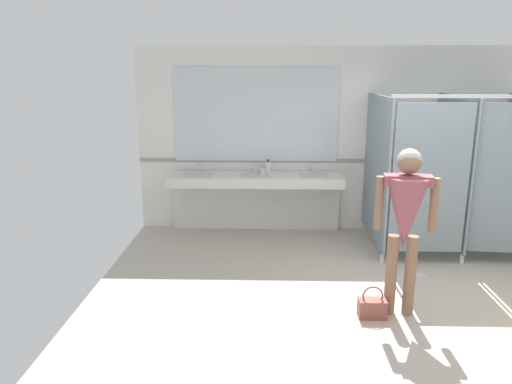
% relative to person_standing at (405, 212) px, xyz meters
% --- Properties ---
extents(ground_plane, '(7.18, 5.54, 0.10)m').
position_rel_person_standing_xyz_m(ground_plane, '(0.35, 0.19, -1.10)').
color(ground_plane, '#B2A899').
extents(wall_back, '(7.18, 0.12, 2.70)m').
position_rel_person_standing_xyz_m(wall_back, '(0.35, 2.72, 0.30)').
color(wall_back, silver).
rests_on(wall_back, ground_plane).
extents(wall_back_tile_band, '(7.18, 0.01, 0.06)m').
position_rel_person_standing_xyz_m(wall_back_tile_band, '(0.35, 2.66, -0.00)').
color(wall_back_tile_band, '#9E937F').
rests_on(wall_back_tile_band, wall_back).
extents(vanity_counter, '(2.50, 0.59, 1.01)m').
position_rel_person_standing_xyz_m(vanity_counter, '(-1.49, 2.44, -0.39)').
color(vanity_counter, silver).
rests_on(vanity_counter, ground_plane).
extents(mirror_panel, '(2.40, 0.02, 1.36)m').
position_rel_person_standing_xyz_m(mirror_panel, '(-1.49, 2.65, 0.68)').
color(mirror_panel, silver).
rests_on(mirror_panel, wall_back).
extents(bathroom_stalls, '(2.05, 1.43, 2.09)m').
position_rel_person_standing_xyz_m(bathroom_stalls, '(1.13, 1.74, 0.04)').
color(bathroom_stalls, gray).
rests_on(bathroom_stalls, ground_plane).
extents(person_standing, '(0.58, 0.44, 1.66)m').
position_rel_person_standing_xyz_m(person_standing, '(0.00, 0.00, 0.00)').
color(person_standing, '#8C664C').
rests_on(person_standing, ground_plane).
extents(handbag, '(0.27, 0.15, 0.33)m').
position_rel_person_standing_xyz_m(handbag, '(-0.28, -0.09, -0.95)').
color(handbag, '#934C42').
rests_on(handbag, ground_plane).
extents(soap_dispenser, '(0.07, 0.07, 0.19)m').
position_rel_person_standing_xyz_m(soap_dispenser, '(-1.31, 2.53, -0.07)').
color(soap_dispenser, white).
rests_on(soap_dispenser, vanity_counter).
extents(paper_cup, '(0.07, 0.07, 0.09)m').
position_rel_person_standing_xyz_m(paper_cup, '(-1.39, 2.32, -0.11)').
color(paper_cup, beige).
rests_on(paper_cup, vanity_counter).
extents(floor_drain_cover, '(0.14, 0.14, 0.01)m').
position_rel_person_standing_xyz_m(floor_drain_cover, '(0.51, 0.92, -1.05)').
color(floor_drain_cover, '#B7BABF').
rests_on(floor_drain_cover, ground_plane).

